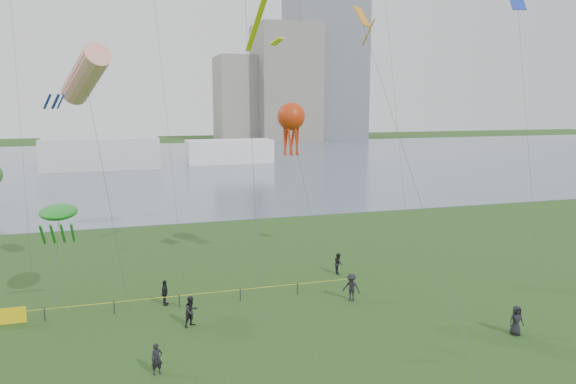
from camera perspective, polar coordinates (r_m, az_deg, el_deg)
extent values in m
cube|color=slate|center=(121.03, -12.67, 2.77)|extent=(400.00, 120.00, 0.08)
cube|color=slate|center=(190.26, -0.25, 10.97)|extent=(20.00, 20.00, 38.00)
cube|color=gray|center=(192.45, -4.82, 9.43)|extent=(16.00, 18.00, 28.00)
cube|color=silver|center=(115.45, -18.47, 3.71)|extent=(22.00, 8.00, 6.00)
cube|color=white|center=(120.70, -5.98, 4.11)|extent=(18.00, 7.00, 5.00)
cylinder|color=black|center=(37.47, -23.48, -11.33)|extent=(0.07, 0.07, 0.85)
cylinder|color=black|center=(37.20, -17.24, -11.12)|extent=(0.07, 0.07, 0.85)
cylinder|color=black|center=(37.35, -10.99, -10.78)|extent=(0.07, 0.07, 0.85)
cylinder|color=black|center=(37.93, -4.87, -10.32)|extent=(0.07, 0.07, 0.85)
cylinder|color=black|center=(38.92, 0.97, -9.78)|extent=(0.07, 0.07, 0.85)
cylinder|color=black|center=(40.28, 6.46, -9.17)|extent=(0.07, 0.07, 0.85)
cylinder|color=yellow|center=(37.25, -11.00, -10.31)|extent=(24.00, 0.03, 0.03)
cube|color=yellow|center=(37.72, -26.57, -11.21)|extent=(2.00, 0.04, 1.00)
imported|color=black|center=(34.08, -9.79, -11.86)|extent=(1.11, 1.04, 1.82)
imported|color=black|center=(37.85, 6.46, -9.60)|extent=(1.33, 1.32, 1.84)
imported|color=black|center=(37.75, -12.41, -9.96)|extent=(0.77, 1.05, 1.66)
imported|color=black|center=(34.95, 22.18, -11.98)|extent=(0.90, 0.65, 1.71)
imported|color=black|center=(28.97, -13.18, -16.19)|extent=(0.64, 0.50, 1.55)
imported|color=black|center=(43.52, 5.15, -7.23)|extent=(0.77, 0.90, 1.60)
cylinder|color=#3F3F42|center=(36.01, -3.66, 5.02)|extent=(1.39, 9.20, 20.95)
cube|color=#FFF90D|center=(36.87, -2.86, 17.70)|extent=(0.36, 6.98, 4.09)
cube|color=#FFF90D|center=(32.97, -1.14, 15.04)|extent=(0.95, 0.95, 0.42)
cylinder|color=#3F3F42|center=(36.64, -17.83, -0.27)|extent=(1.91, 1.24, 14.67)
cylinder|color=red|center=(36.85, -19.88, 11.14)|extent=(3.48, 4.97, 3.67)
cylinder|color=#162AA0|center=(35.71, -22.09, 8.52)|extent=(0.60, 1.13, 0.88)
cylinder|color=#162AA0|center=(36.11, -22.48, 8.50)|extent=(0.60, 1.13, 0.88)
cylinder|color=#162AA0|center=(36.01, -23.22, 8.45)|extent=(0.60, 1.13, 0.88)
cylinder|color=#162AA0|center=(35.54, -23.30, 8.45)|extent=(0.60, 1.13, 0.88)
cylinder|color=#162AA0|center=(35.35, -22.59, 8.49)|extent=(0.60, 1.13, 0.88)
cylinder|color=#3F3F42|center=(36.09, -22.53, -7.40)|extent=(0.44, 3.49, 6.42)
ellipsoid|color=#178019|center=(37.02, -22.28, -1.88)|extent=(2.23, 4.01, 0.78)
cylinder|color=#178019|center=(35.75, -23.68, -3.98)|extent=(0.16, 1.79, 1.54)
cylinder|color=#178019|center=(35.69, -22.80, -3.95)|extent=(0.16, 1.79, 1.54)
cylinder|color=#178019|center=(35.63, -21.92, -3.91)|extent=(0.16, 1.79, 1.54)
cylinder|color=#178019|center=(35.59, -21.04, -3.87)|extent=(0.16, 1.79, 1.54)
cylinder|color=#3F3F42|center=(39.57, 2.11, -1.13)|extent=(0.66, 6.27, 12.00)
sphere|color=#BB2E0D|center=(41.81, 0.32, 7.69)|extent=(2.07, 2.07, 2.07)
cylinder|color=#BB2E0D|center=(42.04, 0.97, 5.52)|extent=(0.18, 0.54, 2.60)
cylinder|color=#BB2E0D|center=(42.37, 0.47, 5.55)|extent=(0.49, 0.36, 2.61)
cylinder|color=#BB2E0D|center=(42.22, -0.18, 5.53)|extent=(0.49, 0.36, 2.61)
cylinder|color=#BB2E0D|center=(41.74, -0.34, 5.49)|extent=(0.18, 0.54, 2.60)
cylinder|color=#BB2E0D|center=(41.40, 0.17, 5.46)|extent=(0.49, 0.36, 2.61)
cylinder|color=#BB2E0D|center=(41.55, 0.83, 5.47)|extent=(0.49, 0.36, 2.61)
cylinder|color=#3F3F42|center=(27.83, 12.96, 0.47)|extent=(0.41, 14.40, 17.95)
cube|color=orange|center=(34.35, 7.54, 17.25)|extent=(1.40, 1.40, 1.14)
cylinder|color=orange|center=(33.41, 8.17, 15.74)|extent=(0.08, 1.58, 1.35)
cube|color=#1933B2|center=(38.54, 22.33, 17.23)|extent=(0.97, 0.68, 0.76)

